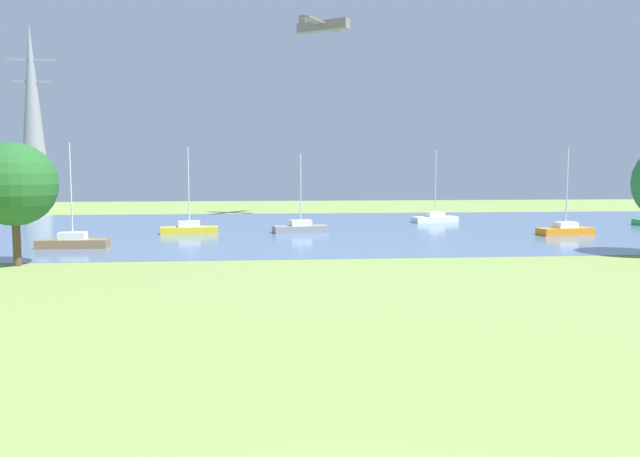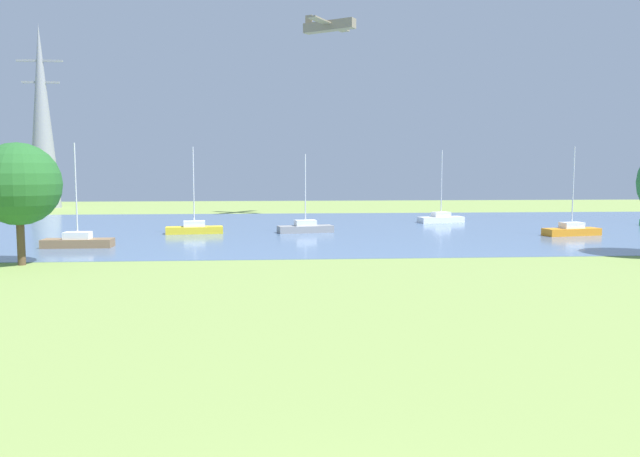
{
  "view_description": "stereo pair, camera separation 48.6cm",
  "coord_description": "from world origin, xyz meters",
  "px_view_note": "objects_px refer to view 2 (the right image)",
  "views": [
    {
      "loc": [
        -1.33,
        -7.53,
        5.48
      ],
      "look_at": [
        1.34,
        21.58,
        2.71
      ],
      "focal_mm": 34.82,
      "sensor_mm": 36.0,
      "label": 1
    },
    {
      "loc": [
        -0.85,
        -7.57,
        5.48
      ],
      "look_at": [
        1.34,
        21.58,
        2.71
      ],
      "focal_mm": 34.82,
      "sensor_mm": 36.0,
      "label": 2
    }
  ],
  "objects_px": {
    "sailboat_white": "(441,218)",
    "sailboat_gray": "(305,227)",
    "sailboat_yellow": "(194,228)",
    "tree_east_near": "(18,184)",
    "light_aircraft": "(329,26)",
    "sailboat_brown": "(78,241)",
    "electricity_pylon": "(42,117)",
    "sailboat_orange": "(572,230)"
  },
  "relations": [
    {
      "from": "sailboat_brown",
      "to": "sailboat_yellow",
      "type": "height_order",
      "value": "sailboat_yellow"
    },
    {
      "from": "tree_east_near",
      "to": "electricity_pylon",
      "type": "distance_m",
      "value": 59.16
    },
    {
      "from": "sailboat_gray",
      "to": "sailboat_orange",
      "type": "height_order",
      "value": "sailboat_orange"
    },
    {
      "from": "sailboat_gray",
      "to": "tree_east_near",
      "type": "distance_m",
      "value": 24.72
    },
    {
      "from": "sailboat_white",
      "to": "sailboat_yellow",
      "type": "relative_size",
      "value": 1.01
    },
    {
      "from": "sailboat_brown",
      "to": "tree_east_near",
      "type": "height_order",
      "value": "sailboat_brown"
    },
    {
      "from": "sailboat_gray",
      "to": "light_aircraft",
      "type": "xyz_separation_m",
      "value": [
        3.75,
        19.34,
        21.58
      ]
    },
    {
      "from": "electricity_pylon",
      "to": "light_aircraft",
      "type": "height_order",
      "value": "electricity_pylon"
    },
    {
      "from": "sailboat_white",
      "to": "electricity_pylon",
      "type": "distance_m",
      "value": 59.42
    },
    {
      "from": "tree_east_near",
      "to": "electricity_pylon",
      "type": "relative_size",
      "value": 0.27
    },
    {
      "from": "sailboat_white",
      "to": "tree_east_near",
      "type": "height_order",
      "value": "sailboat_white"
    },
    {
      "from": "sailboat_white",
      "to": "sailboat_gray",
      "type": "height_order",
      "value": "sailboat_white"
    },
    {
      "from": "electricity_pylon",
      "to": "sailboat_gray",
      "type": "bearing_deg",
      "value": -47.15
    },
    {
      "from": "sailboat_gray",
      "to": "light_aircraft",
      "type": "distance_m",
      "value": 29.22
    },
    {
      "from": "light_aircraft",
      "to": "sailboat_yellow",
      "type": "bearing_deg",
      "value": -124.31
    },
    {
      "from": "sailboat_yellow",
      "to": "light_aircraft",
      "type": "height_order",
      "value": "light_aircraft"
    },
    {
      "from": "sailboat_white",
      "to": "tree_east_near",
      "type": "relative_size",
      "value": 1.06
    },
    {
      "from": "sailboat_orange",
      "to": "electricity_pylon",
      "type": "distance_m",
      "value": 72.71
    },
    {
      "from": "sailboat_brown",
      "to": "electricity_pylon",
      "type": "distance_m",
      "value": 52.78
    },
    {
      "from": "light_aircraft",
      "to": "tree_east_near",
      "type": "bearing_deg",
      "value": -119.92
    },
    {
      "from": "sailboat_white",
      "to": "sailboat_brown",
      "type": "distance_m",
      "value": 36.14
    },
    {
      "from": "sailboat_yellow",
      "to": "tree_east_near",
      "type": "height_order",
      "value": "sailboat_yellow"
    },
    {
      "from": "sailboat_gray",
      "to": "sailboat_orange",
      "type": "xyz_separation_m",
      "value": [
        22.05,
        -4.01,
        0.01
      ]
    },
    {
      "from": "electricity_pylon",
      "to": "sailboat_white",
      "type": "bearing_deg",
      "value": -30.19
    },
    {
      "from": "tree_east_near",
      "to": "light_aircraft",
      "type": "height_order",
      "value": "light_aircraft"
    },
    {
      "from": "sailboat_brown",
      "to": "tree_east_near",
      "type": "relative_size",
      "value": 1.04
    },
    {
      "from": "sailboat_gray",
      "to": "electricity_pylon",
      "type": "height_order",
      "value": "electricity_pylon"
    },
    {
      "from": "sailboat_white",
      "to": "sailboat_gray",
      "type": "xyz_separation_m",
      "value": [
        -14.56,
        -9.22,
        -0.01
      ]
    },
    {
      "from": "sailboat_brown",
      "to": "electricity_pylon",
      "type": "xyz_separation_m",
      "value": [
        -19.07,
        47.58,
        12.57
      ]
    },
    {
      "from": "tree_east_near",
      "to": "sailboat_gray",
      "type": "bearing_deg",
      "value": 44.86
    },
    {
      "from": "sailboat_gray",
      "to": "tree_east_near",
      "type": "xyz_separation_m",
      "value": [
        -17.27,
        -17.19,
        4.2
      ]
    },
    {
      "from": "electricity_pylon",
      "to": "sailboat_yellow",
      "type": "bearing_deg",
      "value": -55.94
    },
    {
      "from": "sailboat_brown",
      "to": "light_aircraft",
      "type": "xyz_separation_m",
      "value": [
        20.32,
        28.49,
        21.58
      ]
    },
    {
      "from": "sailboat_white",
      "to": "sailboat_orange",
      "type": "bearing_deg",
      "value": -60.45
    },
    {
      "from": "sailboat_orange",
      "to": "light_aircraft",
      "type": "distance_m",
      "value": 36.68
    },
    {
      "from": "sailboat_white",
      "to": "sailboat_yellow",
      "type": "xyz_separation_m",
      "value": [
        -24.11,
        -9.38,
        -0.0
      ]
    },
    {
      "from": "sailboat_orange",
      "to": "light_aircraft",
      "type": "relative_size",
      "value": 0.97
    },
    {
      "from": "sailboat_gray",
      "to": "light_aircraft",
      "type": "relative_size",
      "value": 0.9
    },
    {
      "from": "sailboat_brown",
      "to": "sailboat_yellow",
      "type": "bearing_deg",
      "value": 52.05
    },
    {
      "from": "sailboat_orange",
      "to": "tree_east_near",
      "type": "relative_size",
      "value": 1.05
    },
    {
      "from": "sailboat_white",
      "to": "light_aircraft",
      "type": "xyz_separation_m",
      "value": [
        -10.81,
        10.12,
        21.57
      ]
    },
    {
      "from": "sailboat_white",
      "to": "sailboat_gray",
      "type": "relative_size",
      "value": 1.1
    }
  ]
}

